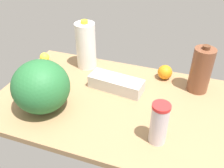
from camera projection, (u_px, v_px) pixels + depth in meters
The scene contains 8 objects.
countertop at pixel (112, 102), 129.45cm from camera, with size 120.00×76.00×3.00cm, color #98754F.
chocolate_milk_jug at pixel (201, 70), 129.11cm from camera, with size 10.81×10.81×26.29cm.
egg_carton at pixel (116, 83), 134.62cm from camera, with size 29.42×10.55×7.02cm, color beige.
milk_jug at pixel (86, 46), 148.86cm from camera, with size 11.85×11.85×29.63cm.
watermelon at pixel (41, 87), 116.50cm from camera, with size 27.11×27.11×25.33cm, color #266834.
tumbler_cup at pixel (159, 123), 100.47cm from camera, with size 7.49×7.49×19.40cm.
lemon_loose at pixel (45, 57), 159.71cm from camera, with size 6.05×6.05×6.05cm, color yellow.
orange_beside_bowl at pixel (165, 72), 142.85cm from camera, with size 8.29×8.29×8.29cm, color orange.
Camera 1 is at (33.35, -95.15, 83.23)cm, focal length 40.00 mm.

